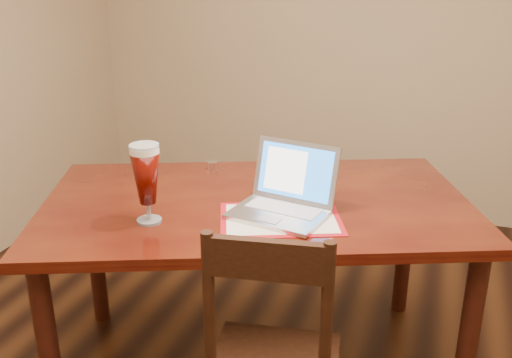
% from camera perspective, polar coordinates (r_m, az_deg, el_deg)
% --- Properties ---
extents(dining_table, '(2.03, 1.60, 1.15)m').
position_cam_1_polar(dining_table, '(2.44, -0.13, -4.14)').
color(dining_table, '#521B0B').
rests_on(dining_table, ground).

